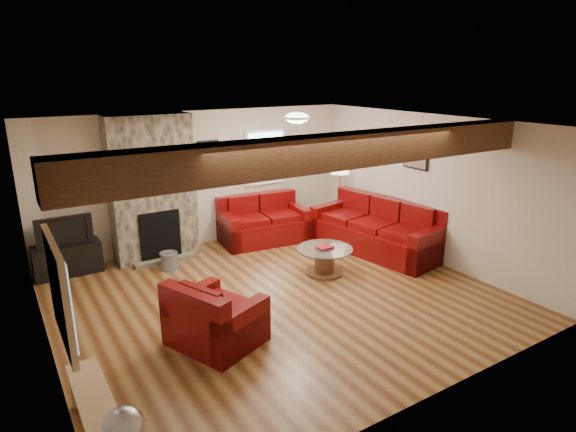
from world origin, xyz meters
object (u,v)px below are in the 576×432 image
at_px(loveseat, 264,219).
at_px(sofa_three, 376,226).
at_px(coffee_table, 325,261).
at_px(tv_cabinet, 68,259).
at_px(floor_lamp, 340,171).
at_px(television, 64,230).
at_px(armchair_red, 216,312).

bearing_deg(loveseat, sofa_three, -40.26).
distance_m(coffee_table, tv_cabinet, 4.16).
height_order(coffee_table, floor_lamp, floor_lamp).
bearing_deg(floor_lamp, sofa_three, -96.52).
bearing_deg(loveseat, television, -178.43).
height_order(sofa_three, tv_cabinet, sofa_three).
distance_m(sofa_three, floor_lamp, 1.51).
distance_m(loveseat, floor_lamp, 1.83).
xyz_separation_m(armchair_red, floor_lamp, (3.89, 2.59, 0.86)).
relative_size(sofa_three, television, 2.87).
relative_size(sofa_three, floor_lamp, 1.64).
relative_size(sofa_three, loveseat, 1.48).
distance_m(television, floor_lamp, 5.13).
relative_size(armchair_red, coffee_table, 1.10).
xyz_separation_m(armchair_red, coffee_table, (2.33, 0.97, -0.18)).
relative_size(loveseat, floor_lamp, 1.11).
distance_m(coffee_table, floor_lamp, 2.47).
distance_m(loveseat, tv_cabinet, 3.48).
distance_m(loveseat, television, 3.49).
bearing_deg(coffee_table, television, 147.94).
bearing_deg(armchair_red, coffee_table, -89.58).
xyz_separation_m(coffee_table, television, (-3.52, 2.21, 0.53)).
bearing_deg(tv_cabinet, loveseat, -4.95).
bearing_deg(television, sofa_three, -20.64).
xyz_separation_m(sofa_three, loveseat, (-1.46, 1.56, -0.03)).
relative_size(tv_cabinet, television, 1.21).
bearing_deg(sofa_three, loveseat, -146.64).
xyz_separation_m(sofa_three, tv_cabinet, (-4.93, 1.86, -0.21)).
distance_m(tv_cabinet, television, 0.50).
bearing_deg(armchair_red, loveseat, -60.51).
xyz_separation_m(armchair_red, television, (-1.19, 3.17, 0.35)).
bearing_deg(floor_lamp, loveseat, 169.95).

